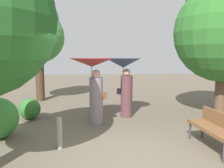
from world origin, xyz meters
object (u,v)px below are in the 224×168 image
object	(u,v)px
park_bench	(216,127)
tree_mid_left	(38,32)
person_left	(93,76)
person_right	(124,74)
path_marker_post	(60,133)

from	to	relation	value
park_bench	tree_mid_left	bearing A→B (deg)	-143.86
person_left	tree_mid_left	xyz separation A→B (m)	(-2.55, 3.74, 1.67)
person_right	path_marker_post	world-z (taller)	person_right
person_left	path_marker_post	bearing A→B (deg)	165.77
person_right	path_marker_post	size ratio (longest dim) A/B	2.73
park_bench	person_right	bearing A→B (deg)	-154.56
path_marker_post	person_left	bearing A→B (deg)	68.23
path_marker_post	person_right	bearing A→B (deg)	56.10
tree_mid_left	path_marker_post	world-z (taller)	tree_mid_left
tree_mid_left	path_marker_post	size ratio (longest dim) A/B	6.30
person_right	tree_mid_left	world-z (taller)	tree_mid_left
park_bench	path_marker_post	size ratio (longest dim) A/B	2.09
person_right	person_left	bearing A→B (deg)	134.62
park_bench	path_marker_post	xyz separation A→B (m)	(-3.56, 0.19, -0.14)
person_left	person_right	world-z (taller)	person_left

